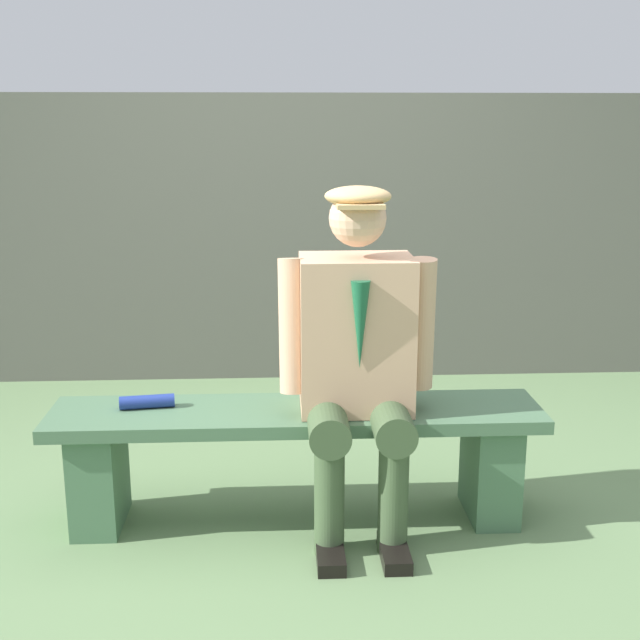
{
  "coord_description": "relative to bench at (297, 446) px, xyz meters",
  "views": [
    {
      "loc": [
        0.06,
        2.97,
        1.54
      ],
      "look_at": [
        -0.09,
        0.0,
        0.81
      ],
      "focal_mm": 45.98,
      "sensor_mm": 36.0,
      "label": 1
    }
  ],
  "objects": [
    {
      "name": "stadium_wall",
      "position": [
        0.0,
        -1.94,
        0.54
      ],
      "size": [
        12.0,
        0.24,
        1.69
      ],
      "primitive_type": "cube",
      "color": "#5A5B51",
      "rests_on": "ground"
    },
    {
      "name": "rolled_magazine",
      "position": [
        0.57,
        -0.04,
        0.18
      ],
      "size": [
        0.21,
        0.08,
        0.05
      ],
      "primitive_type": "cylinder",
      "rotation": [
        0.0,
        1.57,
        0.14
      ],
      "color": "navy",
      "rests_on": "bench"
    },
    {
      "name": "ground_plane",
      "position": [
        0.0,
        0.0,
        -0.31
      ],
      "size": [
        30.0,
        30.0,
        0.0
      ],
      "primitive_type": "plane",
      "color": "#617F53"
    },
    {
      "name": "bench",
      "position": [
        0.0,
        0.0,
        0.0
      ],
      "size": [
        1.89,
        0.38,
        0.46
      ],
      "color": "#476A4C",
      "rests_on": "ground"
    },
    {
      "name": "seated_man",
      "position": [
        -0.23,
        0.05,
        0.41
      ],
      "size": [
        0.59,
        0.59,
        1.31
      ],
      "color": "tan",
      "rests_on": "ground"
    }
  ]
}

